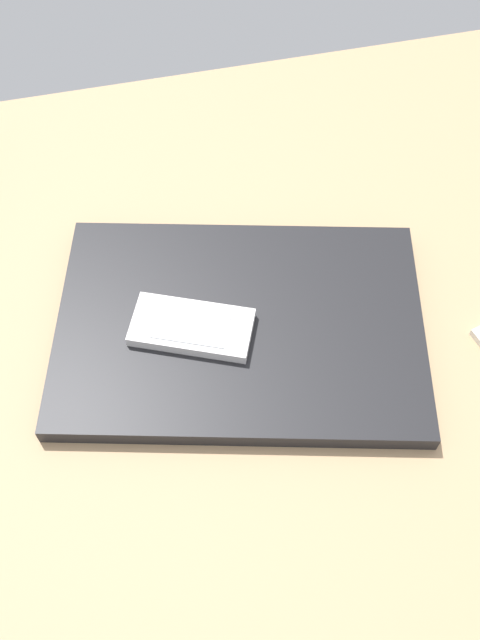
% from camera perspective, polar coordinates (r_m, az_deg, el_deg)
% --- Properties ---
extents(desk_surface, '(1.20, 0.80, 0.03)m').
position_cam_1_polar(desk_surface, '(0.72, 6.05, -0.35)').
color(desk_surface, tan).
rests_on(desk_surface, ground).
extents(laptop_closed, '(0.40, 0.32, 0.02)m').
position_cam_1_polar(laptop_closed, '(0.69, 0.00, -0.49)').
color(laptop_closed, black).
rests_on(laptop_closed, desk_surface).
extents(cell_phone_on_laptop, '(0.13, 0.10, 0.01)m').
position_cam_1_polar(cell_phone_on_laptop, '(0.67, -3.89, -0.67)').
color(cell_phone_on_laptop, silver).
rests_on(cell_phone_on_laptop, laptop_closed).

